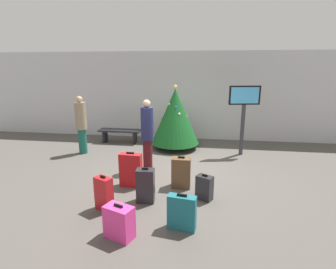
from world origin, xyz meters
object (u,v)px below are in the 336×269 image
at_px(suitcase_1, 119,222).
at_px(traveller_0, 147,133).
at_px(waiting_bench, 120,133).
at_px(flight_info_kiosk, 244,107).
at_px(suitcase_3, 146,186).
at_px(holiday_tree, 175,116).
at_px(suitcase_4, 131,170).
at_px(suitcase_2, 204,188).
at_px(suitcase_5, 181,173).
at_px(traveller_1, 81,124).
at_px(suitcase_0, 104,194).
at_px(suitcase_6, 182,213).

bearing_deg(suitcase_1, traveller_0, 93.52).
bearing_deg(waiting_bench, flight_info_kiosk, -10.25).
distance_m(traveller_0, suitcase_3, 1.91).
xyz_separation_m(holiday_tree, suitcase_4, (-0.66, -3.04, -0.71)).
xyz_separation_m(holiday_tree, suitcase_3, (-0.17, -3.71, -0.75)).
bearing_deg(flight_info_kiosk, suitcase_2, -109.82).
distance_m(suitcase_3, suitcase_4, 0.83).
xyz_separation_m(suitcase_1, suitcase_3, (0.16, 1.20, 0.08)).
bearing_deg(suitcase_5, suitcase_1, -112.31).
bearing_deg(suitcase_5, traveller_0, 135.16).
distance_m(traveller_1, suitcase_4, 3.09).
bearing_deg(holiday_tree, suitcase_0, -102.17).
xyz_separation_m(traveller_1, suitcase_5, (3.32, -2.00, -0.61)).
relative_size(suitcase_1, suitcase_5, 0.79).
bearing_deg(holiday_tree, suitcase_4, -102.29).
height_order(flight_info_kiosk, suitcase_6, flight_info_kiosk).
height_order(waiting_bench, suitcase_1, suitcase_1).
xyz_separation_m(waiting_bench, suitcase_2, (3.07, -3.85, -0.10)).
bearing_deg(flight_info_kiosk, traveller_1, -173.39).
height_order(waiting_bench, suitcase_3, suitcase_3).
distance_m(suitcase_0, suitcase_5, 1.81).
height_order(traveller_1, suitcase_5, traveller_1).
bearing_deg(suitcase_6, traveller_1, 133.93).
bearing_deg(traveller_1, waiting_bench, 59.75).
height_order(suitcase_3, suitcase_6, suitcase_3).
distance_m(waiting_bench, suitcase_5, 4.20).
relative_size(suitcase_2, suitcase_5, 0.75).
height_order(suitcase_3, suitcase_5, suitcase_3).
xyz_separation_m(suitcase_2, suitcase_5, (-0.53, 0.51, 0.09)).
xyz_separation_m(suitcase_3, suitcase_5, (0.65, 0.78, -0.00)).
height_order(flight_info_kiosk, suitcase_5, flight_info_kiosk).
bearing_deg(waiting_bench, traveller_1, -120.25).
bearing_deg(suitcase_6, suitcase_3, 134.16).
relative_size(suitcase_1, suitcase_4, 0.71).
bearing_deg(traveller_1, traveller_0, -23.59).
xyz_separation_m(suitcase_0, suitcase_4, (0.23, 1.08, 0.06)).
height_order(waiting_bench, suitcase_0, suitcase_0).
bearing_deg(suitcase_6, traveller_0, 113.90).
bearing_deg(traveller_0, traveller_1, 156.41).
height_order(holiday_tree, waiting_bench, holiday_tree).
bearing_deg(suitcase_5, holiday_tree, 99.31).
bearing_deg(holiday_tree, suitcase_5, -80.69).
bearing_deg(waiting_bench, suitcase_6, -61.34).
distance_m(suitcase_3, suitcase_5, 1.01).
bearing_deg(flight_info_kiosk, suitcase_1, -118.33).
height_order(suitcase_2, suitcase_6, suitcase_6).
bearing_deg(traveller_1, holiday_tree, 18.07).
bearing_deg(suitcase_0, traveller_0, 80.15).
relative_size(suitcase_2, suitcase_4, 0.68).
bearing_deg(suitcase_2, holiday_tree, 106.34).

